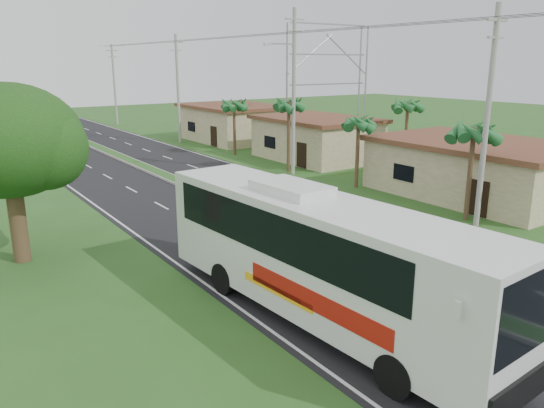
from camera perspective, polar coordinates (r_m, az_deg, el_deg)
ground at (r=22.17m, az=12.63°, el=-7.28°), size 180.00×180.00×0.00m
road_asphalt at (r=37.96m, az=-9.93°, el=2.24°), size 14.00×160.00×0.02m
median_strip at (r=37.93m, az=-9.94°, el=2.37°), size 1.20×160.00×0.18m
lane_edge_left at (r=35.78m, az=-19.69°, el=0.77°), size 0.12×160.00×0.01m
lane_edge_right at (r=41.12m, az=-1.43°, el=3.43°), size 0.12×160.00×0.01m
shop_near at (r=35.92m, az=21.14°, el=3.60°), size 8.60×12.60×3.52m
shop_mid at (r=46.66m, az=4.77°, el=7.09°), size 7.60×10.60×3.67m
shop_far at (r=58.07m, az=-4.09°, el=8.74°), size 8.60×11.60×3.82m
palm_verge_a at (r=29.72m, az=20.90°, el=7.23°), size 2.40×2.40×5.45m
palm_verge_b at (r=35.89m, az=9.31°, el=8.58°), size 2.40×2.40×5.05m
palm_verge_c at (r=40.77m, az=1.82°, el=10.60°), size 2.40×2.40×5.85m
palm_verge_d at (r=48.59m, az=-4.11°, el=10.61°), size 2.40×2.40×5.25m
palm_behind_shop at (r=43.74m, az=14.40°, el=10.20°), size 2.40×2.40×5.65m
shade_tree at (r=24.18m, az=-26.80°, el=5.70°), size 6.30×6.00×7.54m
utility_pole_a at (r=28.65m, az=22.14°, el=8.73°), size 1.60×0.28×11.00m
utility_pole_b at (r=39.70m, az=2.32°, el=12.12°), size 3.20×0.28×12.00m
utility_pole_c at (r=57.01m, az=-10.09°, el=12.21°), size 1.60×0.28×11.00m
utility_pole_d at (r=75.63m, az=-16.60°, el=12.28°), size 1.60×0.28×10.50m
billboard_lattice at (r=57.50m, az=6.05°, el=13.52°), size 10.18×1.18×12.07m
coach_bus_main at (r=17.17m, az=4.82°, el=-4.98°), size 3.69×13.76×4.40m
coach_bus_far at (r=65.80m, az=-25.51°, el=8.28°), size 3.49×13.20×3.81m
motorcyclist at (r=31.62m, az=-4.36°, el=1.30°), size 1.72×0.97×2.19m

